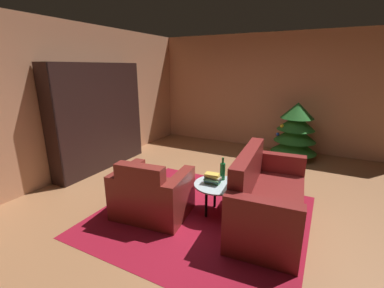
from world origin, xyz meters
TOP-DOWN VIEW (x-y plane):
  - ground_plane at (0.00, 0.00)m, footprint 7.90×7.90m
  - wall_back at (0.00, 3.32)m, footprint 5.80×0.06m
  - wall_left at (-2.87, 0.00)m, footprint 0.06×6.70m
  - area_rug at (-0.12, -0.31)m, footprint 2.66×2.49m
  - bookshelf_unit at (-2.63, 0.52)m, footprint 0.33×2.04m
  - armchair_red at (-0.73, -0.59)m, footprint 1.02×0.86m
  - couch_red at (0.66, -0.07)m, footprint 0.90×1.72m
  - coffee_table at (0.03, -0.16)m, footprint 0.61×0.61m
  - book_stack_on_table at (-0.03, -0.18)m, footprint 0.23×0.16m
  - bottle_on_table at (0.04, 0.00)m, footprint 0.07×0.07m
  - decorated_tree at (0.66, 2.70)m, footprint 0.95×0.95m

SIDE VIEW (x-z plane):
  - ground_plane at x=0.00m, z-range 0.00..0.00m
  - area_rug at x=-0.12m, z-range 0.00..0.01m
  - armchair_red at x=-0.73m, z-range -0.11..0.69m
  - couch_red at x=0.66m, z-range -0.15..0.78m
  - coffee_table at x=0.03m, z-range 0.17..0.61m
  - book_stack_on_table at x=-0.03m, z-range 0.44..0.58m
  - bottle_on_table at x=0.04m, z-range 0.41..0.72m
  - decorated_tree at x=0.66m, z-range 0.00..1.23m
  - bookshelf_unit at x=-2.63m, z-range -0.04..1.96m
  - wall_back at x=0.00m, z-range 0.00..2.69m
  - wall_left at x=-2.87m, z-range 0.00..2.69m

